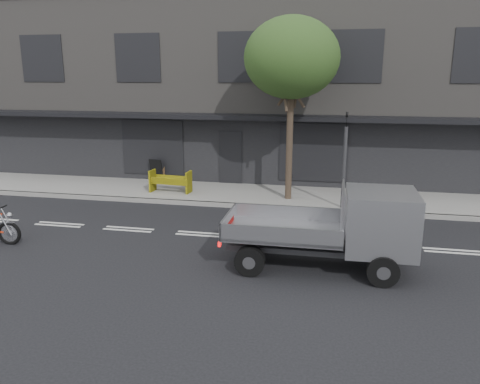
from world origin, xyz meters
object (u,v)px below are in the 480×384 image
Objects in this scene: street_tree at (292,58)px; traffic_light_pole at (344,166)px; sandwich_board at (156,170)px; flatbed_ute at (362,224)px; construction_barrier at (168,182)px.

traffic_light_pole is (2.00, -0.85, -3.63)m from street_tree.
sandwich_board is (-7.98, 2.65, -1.01)m from traffic_light_pole.
sandwich_board is at bearing 136.62° from flatbed_ute.
flatbed_ute is 2.82× the size of construction_barrier.
traffic_light_pole is 2.14× the size of construction_barrier.
street_tree reaches higher than flatbed_ute.
flatbed_ute is at bearing -85.86° from traffic_light_pole.
traffic_light_pole is at bearing 93.81° from flatbed_ute.
sandwich_board is (-8.35, 7.80, -0.58)m from flatbed_ute.
street_tree is at bearing 2.30° from construction_barrier.
flatbed_ute reaches higher than construction_barrier.
traffic_light_pole is 8.47m from sandwich_board.
flatbed_ute is 4.72× the size of sandwich_board.
construction_barrier is at bearing -43.83° from sandwich_board.
street_tree is 7.78m from sandwich_board.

